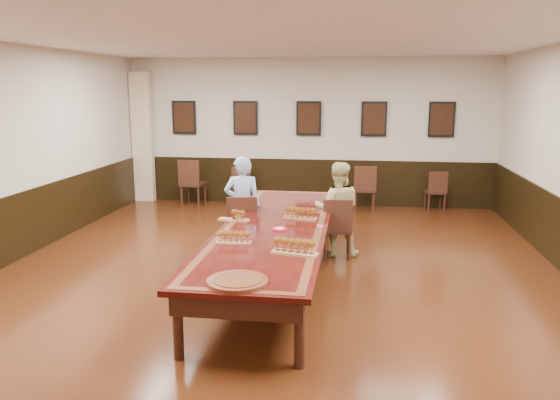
# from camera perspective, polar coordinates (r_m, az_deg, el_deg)

# --- Properties ---
(floor) EXTENTS (8.00, 10.00, 0.02)m
(floor) POSITION_cam_1_polar(r_m,az_deg,el_deg) (7.49, -0.54, -8.36)
(floor) COLOR black
(floor) RESTS_ON ground
(ceiling) EXTENTS (8.00, 10.00, 0.02)m
(ceiling) POSITION_cam_1_polar(r_m,az_deg,el_deg) (7.07, -0.59, 16.98)
(ceiling) COLOR white
(ceiling) RESTS_ON floor
(wall_back) EXTENTS (8.00, 0.02, 3.20)m
(wall_back) POSITION_cam_1_polar(r_m,az_deg,el_deg) (12.05, 3.03, 7.11)
(wall_back) COLOR beige
(wall_back) RESTS_ON floor
(wall_front) EXTENTS (8.00, 0.02, 3.20)m
(wall_front) POSITION_cam_1_polar(r_m,az_deg,el_deg) (2.41, -19.10, -12.35)
(wall_front) COLOR beige
(wall_front) RESTS_ON floor
(chair_man) EXTENTS (0.53, 0.56, 0.97)m
(chair_man) POSITION_cam_1_polar(r_m,az_deg,el_deg) (8.38, -3.92, -2.68)
(chair_man) COLOR black
(chair_man) RESTS_ON floor
(chair_woman) EXTENTS (0.46, 0.50, 0.93)m
(chair_woman) POSITION_cam_1_polar(r_m,az_deg,el_deg) (8.38, 6.01, -2.84)
(chair_woman) COLOR black
(chair_woman) RESTS_ON floor
(spare_chair_a) EXTENTS (0.53, 0.57, 1.03)m
(spare_chair_a) POSITION_cam_1_polar(r_m,az_deg,el_deg) (12.14, -9.08, 1.84)
(spare_chair_a) COLOR black
(spare_chair_a) RESTS_ON floor
(spare_chair_b) EXTENTS (0.42, 0.46, 0.88)m
(spare_chair_b) POSITION_cam_1_polar(r_m,az_deg,el_deg) (12.03, -3.91, 1.51)
(spare_chair_b) COLOR black
(spare_chair_b) RESTS_ON floor
(spare_chair_c) EXTENTS (0.48, 0.52, 0.97)m
(spare_chair_c) POSITION_cam_1_polar(r_m,az_deg,el_deg) (11.61, 8.81, 1.26)
(spare_chair_c) COLOR black
(spare_chair_c) RESTS_ON floor
(spare_chair_d) EXTENTS (0.45, 0.48, 0.85)m
(spare_chair_d) POSITION_cam_1_polar(r_m,az_deg,el_deg) (11.97, 15.91, 0.97)
(spare_chair_d) COLOR black
(spare_chair_d) RESTS_ON floor
(person_man) EXTENTS (0.62, 0.46, 1.54)m
(person_man) POSITION_cam_1_polar(r_m,az_deg,el_deg) (8.41, -3.92, -0.60)
(person_man) COLOR #517ACC
(person_man) RESTS_ON floor
(person_woman) EXTENTS (0.75, 0.60, 1.45)m
(person_woman) POSITION_cam_1_polar(r_m,az_deg,el_deg) (8.42, 6.03, -0.94)
(person_woman) COLOR #D1C483
(person_woman) RESTS_ON floor
(pink_phone) EXTENTS (0.10, 0.15, 0.01)m
(pink_phone) POSITION_cam_1_polar(r_m,az_deg,el_deg) (7.25, 4.20, -2.74)
(pink_phone) COLOR #F15077
(pink_phone) RESTS_ON conference_table
(curtain) EXTENTS (0.45, 0.18, 2.90)m
(curtain) POSITION_cam_1_polar(r_m,az_deg,el_deg) (12.77, -14.17, 6.35)
(curtain) COLOR beige
(curtain) RESTS_ON floor
(wainscoting) EXTENTS (8.00, 10.00, 1.00)m
(wainscoting) POSITION_cam_1_polar(r_m,az_deg,el_deg) (7.33, -0.55, -4.61)
(wainscoting) COLOR black
(wainscoting) RESTS_ON floor
(conference_table) EXTENTS (1.40, 5.00, 0.76)m
(conference_table) POSITION_cam_1_polar(r_m,az_deg,el_deg) (7.30, -0.55, -3.78)
(conference_table) COLOR black
(conference_table) RESTS_ON floor
(posters) EXTENTS (6.14, 0.04, 0.74)m
(posters) POSITION_cam_1_polar(r_m,az_deg,el_deg) (11.96, 3.01, 8.51)
(posters) COLOR black
(posters) RESTS_ON wall_back
(flight_a) EXTENTS (0.45, 0.20, 0.16)m
(flight_a) POSITION_cam_1_polar(r_m,az_deg,el_deg) (7.54, -4.67, -1.63)
(flight_a) COLOR #A16B43
(flight_a) RESTS_ON conference_table
(flight_b) EXTENTS (0.49, 0.22, 0.18)m
(flight_b) POSITION_cam_1_polar(r_m,az_deg,el_deg) (7.62, 2.12, -1.42)
(flight_b) COLOR #A16B43
(flight_b) RESTS_ON conference_table
(flight_c) EXTENTS (0.42, 0.16, 0.16)m
(flight_c) POSITION_cam_1_polar(r_m,az_deg,el_deg) (6.46, -4.85, -3.95)
(flight_c) COLOR #A16B43
(flight_c) RESTS_ON conference_table
(flight_d) EXTENTS (0.54, 0.27, 0.19)m
(flight_d) POSITION_cam_1_polar(r_m,az_deg,el_deg) (6.01, 1.52, -4.93)
(flight_d) COLOR #A16B43
(flight_d) RESTS_ON conference_table
(red_plate_grp) EXTENTS (0.21, 0.21, 0.03)m
(red_plate_grp) POSITION_cam_1_polar(r_m,az_deg,el_deg) (7.06, -0.05, -3.06)
(red_plate_grp) COLOR red
(red_plate_grp) RESTS_ON conference_table
(carved_platter) EXTENTS (0.70, 0.70, 0.05)m
(carved_platter) POSITION_cam_1_polar(r_m,az_deg,el_deg) (5.19, -4.47, -8.46)
(carved_platter) COLOR #541E10
(carved_platter) RESTS_ON conference_table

